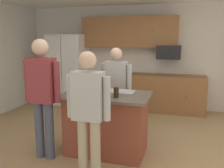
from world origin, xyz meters
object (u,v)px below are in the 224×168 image
Objects in this scene: glass_pilsner at (81,85)px; refrigerator at (68,70)px; glass_short_whisky at (87,84)px; mug_blue_stoneware at (78,89)px; glass_dark_ale at (116,92)px; kitchen_island at (107,123)px; serving_tray at (120,92)px; person_host_foreground at (88,108)px; person_guest_right at (116,86)px; person_elder_center at (42,91)px; microwave_over_range at (169,52)px.

refrigerator is at bearing 120.77° from glass_pilsner.
glass_short_whisky is at bearing 48.73° from glass_pilsner.
glass_dark_ale is at bearing -14.52° from mug_blue_stoneware.
kitchen_island is at bearing 137.57° from glass_dark_ale.
glass_dark_ale is 0.27m from serving_tray.
glass_dark_ale reaches higher than mug_blue_stoneware.
person_host_foreground reaches higher than mug_blue_stoneware.
person_host_foreground is 1.53m from person_guest_right.
person_host_foreground is at bearing -102.64° from serving_tray.
microwave_over_range is at bearing 34.89° from person_elder_center.
glass_dark_ale is 0.77m from glass_pilsner.
microwave_over_range is 3.41m from person_elder_center.
glass_short_whisky is (-0.36, -0.53, 0.10)m from person_guest_right.
glass_pilsner is at bearing -116.96° from microwave_over_range.
person_guest_right is 9.81× the size of glass_short_whisky.
refrigerator is at bearing 29.36° from person_host_foreground.
mug_blue_stoneware is (0.02, -0.16, -0.03)m from glass_pilsner.
kitchen_island is at bearing -159.48° from serving_tray.
refrigerator is 3.71m from person_host_foreground.
glass_dark_ale reaches higher than serving_tray.
person_guest_right reaches higher than mug_blue_stoneware.
person_elder_center is at bearing -120.87° from glass_pilsner.
kitchen_island is at bearing -106.10° from microwave_over_range.
microwave_over_range is (2.60, 0.12, 0.51)m from refrigerator.
glass_dark_ale reaches higher than kitchen_island.
person_elder_center is at bearing -37.48° from person_guest_right.
person_guest_right is (0.78, 1.19, -0.11)m from person_elder_center.
glass_short_whisky is 1.26× the size of mug_blue_stoneware.
refrigerator is 1.14× the size of person_host_foreground.
refrigerator is at bearing 119.46° from mug_blue_stoneware.
person_elder_center is 1.09× the size of person_host_foreground.
refrigerator reaches higher than serving_tray.
microwave_over_range reaches higher than kitchen_island.
refrigerator reaches higher than glass_dark_ale.
person_host_foreground is at bearing -57.20° from mug_blue_stoneware.
person_host_foreground reaches higher than microwave_over_range.
person_host_foreground is (1.87, -3.21, 0.01)m from refrigerator.
microwave_over_range is at bearing 79.07° from glass_dark_ale.
person_elder_center reaches higher than glass_pilsner.
mug_blue_stoneware is 0.30× the size of serving_tray.
refrigerator is 11.33× the size of glass_short_whisky.
refrigerator is at bearing -177.39° from microwave_over_range.
kitchen_island is at bearing -16.47° from glass_pilsner.
person_guest_right reaches higher than glass_short_whisky.
glass_pilsner is at bearing 97.03° from mug_blue_stoneware.
person_host_foreground is (0.85, -0.33, -0.10)m from person_elder_center.
glass_short_whisky reaches higher than glass_dark_ale.
kitchen_island is at bearing 1.75° from mug_blue_stoneware.
kitchen_island is 0.70m from mug_blue_stoneware.
mug_blue_stoneware is (-0.41, -0.78, 0.07)m from person_guest_right.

